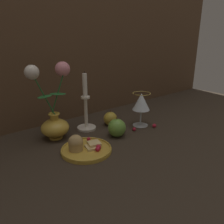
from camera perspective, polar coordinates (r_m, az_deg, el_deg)
ground_plane at (r=1.00m, az=-0.95°, el=-6.01°), size 2.40×2.40×0.00m
vase at (r=0.96m, az=-14.88°, el=-0.31°), size 0.20×0.12×0.33m
plate_with_pastries at (r=0.86m, az=-7.36°, el=-9.14°), size 0.20×0.20×0.07m
wine_glass at (r=1.08m, az=7.64°, el=2.38°), size 0.09×0.09×0.17m
candlestick at (r=1.04m, az=-6.84°, el=0.18°), size 0.09×0.09×0.28m
apple_beside_vase at (r=1.10m, az=-0.43°, el=-1.75°), size 0.07×0.07×0.08m
apple_near_glass at (r=0.97m, az=1.27°, el=-4.14°), size 0.08×0.08×0.09m
berry_near_plate at (r=1.10m, az=10.99°, el=-3.54°), size 0.02×0.02×0.02m
berry_front_center at (r=1.04m, az=5.83°, el=-4.49°), size 0.02×0.02×0.02m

